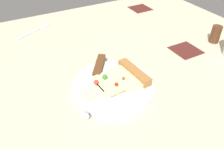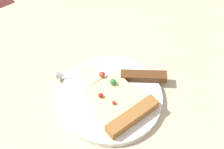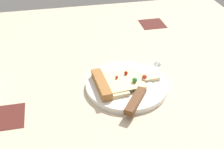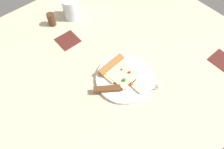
% 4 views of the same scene
% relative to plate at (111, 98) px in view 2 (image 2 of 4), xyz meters
% --- Properties ---
extents(ground_plane, '(1.20, 1.20, 0.03)m').
position_rel_plate_xyz_m(ground_plane, '(-0.05, 0.01, -0.02)').
color(ground_plane, '#C6B293').
rests_on(ground_plane, ground).
extents(plate, '(0.22, 0.22, 0.01)m').
position_rel_plate_xyz_m(plate, '(0.00, 0.00, 0.00)').
color(plate, white).
rests_on(plate, ground_plane).
extents(pizza_slice, '(0.18, 0.12, 0.03)m').
position_rel_plate_xyz_m(pizza_slice, '(-0.03, -0.00, 0.02)').
color(pizza_slice, beige).
rests_on(pizza_slice, plate).
extents(knife, '(0.16, 0.21, 0.02)m').
position_rel_plate_xyz_m(knife, '(0.03, -0.05, 0.01)').
color(knife, silver).
rests_on(knife, plate).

